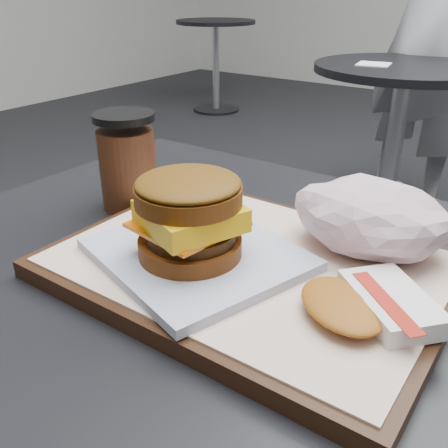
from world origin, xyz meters
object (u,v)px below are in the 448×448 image
(coffee_cup, at_px, (128,165))
(breakfast_sandwich, at_px, (192,226))
(customer_table, at_px, (249,401))
(serving_tray, at_px, (249,267))
(crumpled_wrapper, at_px, (372,217))
(neighbor_table, at_px, (398,116))
(hash_brown, at_px, (369,303))
(patron, at_px, (437,15))

(coffee_cup, bearing_deg, breakfast_sandwich, -27.43)
(customer_table, relative_size, serving_tray, 2.11)
(crumpled_wrapper, bearing_deg, breakfast_sandwich, -135.21)
(neighbor_table, bearing_deg, breakfast_sandwich, -79.60)
(breakfast_sandwich, bearing_deg, customer_table, 54.22)
(hash_brown, bearing_deg, neighbor_table, 106.03)
(customer_table, bearing_deg, serving_tray, -73.58)
(crumpled_wrapper, distance_m, neighbor_table, 1.66)
(crumpled_wrapper, relative_size, neighbor_table, 0.21)
(customer_table, bearing_deg, hash_brown, -14.62)
(serving_tray, bearing_deg, crumpled_wrapper, 45.65)
(breakfast_sandwich, relative_size, neighbor_table, 0.31)
(customer_table, distance_m, patron, 2.17)
(customer_table, relative_size, neighbor_table, 1.07)
(crumpled_wrapper, bearing_deg, patron, 103.11)
(breakfast_sandwich, bearing_deg, neighbor_table, 100.40)
(serving_tray, height_order, crumpled_wrapper, crumpled_wrapper)
(hash_brown, distance_m, crumpled_wrapper, 0.12)
(hash_brown, height_order, coffee_cup, coffee_cup)
(serving_tray, height_order, breakfast_sandwich, breakfast_sandwich)
(customer_table, distance_m, breakfast_sandwich, 0.25)
(crumpled_wrapper, xyz_separation_m, patron, (-0.48, 2.04, 0.08))
(hash_brown, bearing_deg, coffee_cup, 167.77)
(hash_brown, distance_m, coffee_cup, 0.36)
(coffee_cup, bearing_deg, serving_tray, -13.89)
(crumpled_wrapper, distance_m, coffee_cup, 0.31)
(customer_table, xyz_separation_m, patron, (-0.38, 2.12, 0.32))
(breakfast_sandwich, relative_size, coffee_cup, 1.87)
(neighbor_table, relative_size, patron, 0.42)
(customer_table, height_order, crumpled_wrapper, crumpled_wrapper)
(patron, bearing_deg, neighbor_table, 118.65)
(coffee_cup, bearing_deg, customer_table, -10.73)
(crumpled_wrapper, xyz_separation_m, neighbor_table, (-0.44, 1.57, -0.27))
(hash_brown, height_order, crumpled_wrapper, crumpled_wrapper)
(coffee_cup, bearing_deg, patron, 94.57)
(customer_table, height_order, hash_brown, hash_brown)
(breakfast_sandwich, distance_m, hash_brown, 0.17)
(breakfast_sandwich, height_order, neighbor_table, breakfast_sandwich)
(patron, bearing_deg, customer_table, 124.79)
(serving_tray, relative_size, coffee_cup, 3.07)
(crumpled_wrapper, bearing_deg, coffee_cup, -173.57)
(hash_brown, relative_size, neighbor_table, 0.18)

